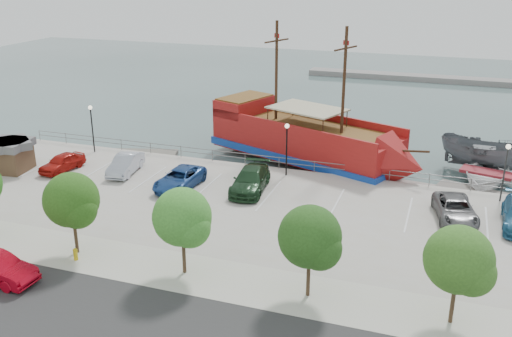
% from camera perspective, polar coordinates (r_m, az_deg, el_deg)
% --- Properties ---
extents(ground, '(160.00, 160.00, 0.00)m').
position_cam_1_polar(ground, '(40.60, 0.41, -5.06)').
color(ground, '#384E4A').
extents(sidewalk, '(100.00, 4.00, 0.05)m').
position_cam_1_polar(sidewalk, '(31.91, -5.49, -10.61)').
color(sidewalk, beige).
rests_on(sidewalk, land_slab).
extents(seawall_railing, '(50.00, 0.06, 1.00)m').
position_cam_1_polar(seawall_railing, '(46.92, 3.48, 0.47)').
color(seawall_railing, slate).
rests_on(seawall_railing, land_slab).
extents(far_shore, '(40.00, 3.00, 0.80)m').
position_cam_1_polar(far_shore, '(91.38, 17.93, 8.51)').
color(far_shore, gray).
rests_on(far_shore, ground).
extents(pirate_ship, '(20.76, 12.40, 12.92)m').
position_cam_1_polar(pirate_ship, '(50.22, 6.21, 2.49)').
color(pirate_ship, '#A01816').
rests_on(pirate_ship, ground).
extents(patrol_boat, '(8.02, 4.95, 2.91)m').
position_cam_1_polar(patrol_boat, '(52.56, 21.78, 1.12)').
color(patrol_boat, '#595D62').
rests_on(patrol_boat, ground).
extents(speedboat, '(6.42, 7.85, 1.42)m').
position_cam_1_polar(speedboat, '(49.91, 22.02, -0.79)').
color(speedboat, white).
rests_on(speedboat, ground).
extents(dock_west, '(7.77, 4.11, 0.43)m').
position_cam_1_polar(dock_west, '(54.43, -11.83, 1.41)').
color(dock_west, '#69655B').
rests_on(dock_west, ground).
extents(dock_mid, '(7.56, 3.01, 0.42)m').
position_cam_1_polar(dock_mid, '(47.30, 13.77, -1.63)').
color(dock_mid, gray).
rests_on(dock_mid, ground).
extents(dock_east, '(7.91, 4.32, 0.43)m').
position_cam_1_polar(dock_east, '(47.31, 22.07, -2.57)').
color(dock_east, slate).
rests_on(dock_east, ground).
extents(shed, '(3.46, 3.46, 2.56)m').
position_cam_1_polar(shed, '(50.60, -23.39, 1.28)').
color(shed, brown).
rests_on(shed, land_slab).
extents(fire_hydrant, '(0.27, 0.27, 0.78)m').
position_cam_1_polar(fire_hydrant, '(34.65, -17.61, -8.12)').
color(fire_hydrant, gold).
rests_on(fire_hydrant, sidewalk).
extents(lamp_post_left, '(0.36, 0.36, 4.28)m').
position_cam_1_polar(lamp_post_left, '(52.64, -16.13, 4.65)').
color(lamp_post_left, black).
rests_on(lamp_post_left, land_slab).
extents(lamp_post_mid, '(0.36, 0.36, 4.28)m').
position_cam_1_polar(lamp_post_mid, '(44.97, 3.09, 2.84)').
color(lamp_post_mid, black).
rests_on(lamp_post_mid, land_slab).
extents(lamp_post_right, '(0.36, 0.36, 4.28)m').
position_cam_1_polar(lamp_post_right, '(43.59, 23.72, 0.55)').
color(lamp_post_right, black).
rests_on(lamp_post_right, land_slab).
extents(tree_c, '(3.30, 3.20, 5.00)m').
position_cam_1_polar(tree_c, '(34.14, -17.84, -3.24)').
color(tree_c, '#473321').
rests_on(tree_c, sidewalk).
extents(tree_d, '(3.30, 3.20, 5.00)m').
position_cam_1_polar(tree_d, '(30.65, -7.21, -5.09)').
color(tree_d, '#473321').
rests_on(tree_d, sidewalk).
extents(tree_e, '(3.30, 3.20, 5.00)m').
position_cam_1_polar(tree_e, '(28.48, 5.64, -7.08)').
color(tree_e, '#473321').
rests_on(tree_e, sidewalk).
extents(tree_f, '(3.30, 3.20, 5.00)m').
position_cam_1_polar(tree_f, '(27.94, 19.88, -8.85)').
color(tree_f, '#473321').
rests_on(tree_f, sidewalk).
extents(parked_car_a, '(2.29, 4.36, 1.42)m').
position_cam_1_polar(parked_car_a, '(49.26, -18.82, 0.59)').
color(parked_car_a, '#AF160F').
rests_on(parked_car_a, land_slab).
extents(parked_car_b, '(2.30, 4.80, 1.52)m').
position_cam_1_polar(parked_car_b, '(47.25, -12.92, 0.42)').
color(parked_car_b, '#B1B7C5').
rests_on(parked_car_b, land_slab).
extents(parked_car_c, '(2.59, 5.31, 1.45)m').
position_cam_1_polar(parked_car_c, '(43.47, -7.65, -1.02)').
color(parked_car_c, navy).
rests_on(parked_car_c, land_slab).
extents(parked_car_d, '(2.95, 5.91, 1.65)m').
position_cam_1_polar(parked_car_d, '(42.58, -0.57, -1.15)').
color(parked_car_d, '#1B3B20').
rests_on(parked_car_d, land_slab).
extents(parked_car_g, '(3.41, 5.57, 1.44)m').
position_cam_1_polar(parked_car_g, '(40.15, 19.30, -3.87)').
color(parked_car_g, '#5C5C5D').
rests_on(parked_car_g, land_slab).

